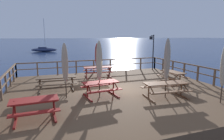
{
  "coord_description": "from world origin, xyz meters",
  "views": [
    {
      "loc": [
        -3.9,
        -10.1,
        3.74
      ],
      "look_at": [
        0.0,
        0.85,
        1.64
      ],
      "focal_mm": 30.39,
      "sensor_mm": 36.0,
      "label": 1
    }
  ],
  "objects": [
    {
      "name": "patio_umbrella_tall_mid_right",
      "position": [
        -1.34,
        -0.98,
        2.47
      ],
      "size": [
        0.32,
        0.32,
        2.88
      ],
      "color": "#4C3828",
      "rests_on": "wooden_deck"
    },
    {
      "name": "sailboat_distant",
      "position": [
        -3.99,
        37.9,
        0.51
      ],
      "size": [
        6.23,
        3.26,
        7.72
      ],
      "color": "navy",
      "rests_on": "ground"
    },
    {
      "name": "picnic_table_front_right",
      "position": [
        -1.26,
        -0.97,
        1.19
      ],
      "size": [
        1.93,
        1.57,
        0.78
      ],
      "color": "maroon",
      "rests_on": "wooden_deck"
    },
    {
      "name": "railing_side_left",
      "position": [
        -6.0,
        0.0,
        1.36
      ],
      "size": [
        0.1,
        11.09,
        1.09
      ],
      "color": "brown",
      "rests_on": "wooden_deck"
    },
    {
      "name": "picnic_table_back_left",
      "position": [
        4.07,
        0.18,
        1.19
      ],
      "size": [
        1.51,
        1.79,
        0.78
      ],
      "color": "brown",
      "rests_on": "wooden_deck"
    },
    {
      "name": "picnic_table_back_right",
      "position": [
        1.79,
        -2.24,
        1.2
      ],
      "size": [
        2.33,
        1.61,
        0.78
      ],
      "color": "brown",
      "rests_on": "wooden_deck"
    },
    {
      "name": "lamp_post_hooked",
      "position": [
        5.29,
        4.84,
        2.75
      ],
      "size": [
        0.6,
        0.45,
        3.2
      ],
      "color": "black",
      "rests_on": "wooden_deck"
    },
    {
      "name": "ground_plane",
      "position": [
        0.0,
        0.0,
        0.0
      ],
      "size": [
        600.0,
        600.0,
        0.0
      ],
      "primitive_type": "plane",
      "color": "navy"
    },
    {
      "name": "railing_side_right",
      "position": [
        6.0,
        0.0,
        1.36
      ],
      "size": [
        0.1,
        11.09,
        1.09
      ],
      "color": "brown",
      "rests_on": "wooden_deck"
    },
    {
      "name": "picnic_table_front_left",
      "position": [
        -3.35,
        1.08,
        1.2
      ],
      "size": [
        2.24,
        1.5,
        0.78
      ],
      "color": "brown",
      "rests_on": "wooden_deck"
    },
    {
      "name": "patio_umbrella_tall_front",
      "position": [
        1.84,
        -2.19,
        2.54
      ],
      "size": [
        0.32,
        0.32,
        3.0
      ],
      "color": "#4C3828",
      "rests_on": "wooden_deck"
    },
    {
      "name": "wooden_deck",
      "position": [
        0.0,
        0.0,
        0.32
      ],
      "size": [
        12.31,
        11.29,
        0.64
      ],
      "primitive_type": "cube",
      "color": "brown",
      "rests_on": "ground"
    },
    {
      "name": "patio_umbrella_short_mid",
      "position": [
        -0.2,
        3.65,
        2.26
      ],
      "size": [
        0.32,
        0.32,
        2.56
      ],
      "color": "#4C3828",
      "rests_on": "wooden_deck"
    },
    {
      "name": "railing_waterside_far",
      "position": [
        0.0,
        5.5,
        1.37
      ],
      "size": [
        12.11,
        0.1,
        1.09
      ],
      "color": "brown",
      "rests_on": "wooden_deck"
    },
    {
      "name": "picnic_table_mid_centre",
      "position": [
        -4.37,
        -2.74,
        1.19
      ],
      "size": [
        1.78,
        1.46,
        0.78
      ],
      "color": "maroon",
      "rests_on": "wooden_deck"
    },
    {
      "name": "patio_umbrella_short_front",
      "position": [
        -2.99,
        -0.61,
        2.4
      ],
      "size": [
        0.32,
        0.32,
        2.77
      ],
      "color": "#4C3828",
      "rests_on": "wooden_deck"
    },
    {
      "name": "patio_umbrella_tall_back_right",
      "position": [
        3.76,
        -3.81,
        2.41
      ],
      "size": [
        0.32,
        0.32,
        2.79
      ],
      "color": "#4C3828",
      "rests_on": "wooden_deck"
    },
    {
      "name": "picnic_table_mid_left",
      "position": [
        -0.14,
        3.66,
        1.2
      ],
      "size": [
        2.25,
        1.59,
        0.78
      ],
      "color": "maroon",
      "rests_on": "wooden_deck"
    }
  ]
}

